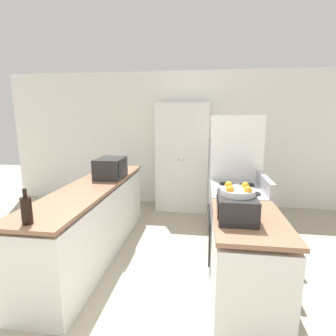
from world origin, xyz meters
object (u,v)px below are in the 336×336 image
object	(u,v)px
refrigerator	(233,176)
toaster_oven	(236,207)
wine_bottle	(27,210)
stove	(237,225)
pantry_cabinet	(182,157)
microwave	(111,168)
fruit_bowl	(238,191)

from	to	relation	value
refrigerator	toaster_oven	bearing A→B (deg)	-95.05
refrigerator	wine_bottle	size ratio (longest dim) A/B	6.15
stove	refrigerator	bearing A→B (deg)	88.76
pantry_cabinet	stove	xyz separation A→B (m)	(0.81, -1.80, -0.53)
pantry_cabinet	stove	bearing A→B (deg)	-65.71
stove	microwave	xyz separation A→B (m)	(-1.69, 0.35, 0.59)
pantry_cabinet	toaster_oven	distance (m)	2.83
wine_bottle	fruit_bowl	world-z (taller)	fruit_bowl
pantry_cabinet	stove	size ratio (longest dim) A/B	1.85
microwave	pantry_cabinet	bearing A→B (deg)	58.94
microwave	fruit_bowl	size ratio (longest dim) A/B	1.73
refrigerator	fruit_bowl	bearing A→B (deg)	-94.89
pantry_cabinet	refrigerator	world-z (taller)	pantry_cabinet
toaster_oven	wine_bottle	bearing A→B (deg)	-168.79
refrigerator	toaster_oven	world-z (taller)	refrigerator
toaster_oven	pantry_cabinet	bearing A→B (deg)	103.78
stove	refrigerator	xyz separation A→B (m)	(0.02, 0.84, 0.42)
refrigerator	toaster_oven	xyz separation A→B (m)	(-0.16, -1.78, 0.13)
refrigerator	toaster_oven	distance (m)	1.80
stove	toaster_oven	xyz separation A→B (m)	(-0.14, -0.95, 0.55)
stove	wine_bottle	size ratio (longest dim) A/B	3.74
toaster_oven	fruit_bowl	bearing A→B (deg)	70.78
toaster_oven	fruit_bowl	xyz separation A→B (m)	(0.01, 0.02, 0.13)
pantry_cabinet	wine_bottle	distance (m)	3.23
pantry_cabinet	wine_bottle	size ratio (longest dim) A/B	6.91
stove	toaster_oven	distance (m)	1.10
stove	fruit_bowl	xyz separation A→B (m)	(-0.13, -0.93, 0.69)
wine_bottle	fruit_bowl	distance (m)	1.70
refrigerator	wine_bottle	world-z (taller)	refrigerator
pantry_cabinet	microwave	xyz separation A→B (m)	(-0.88, -1.45, 0.06)
pantry_cabinet	microwave	world-z (taller)	pantry_cabinet
stove	fruit_bowl	distance (m)	1.16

